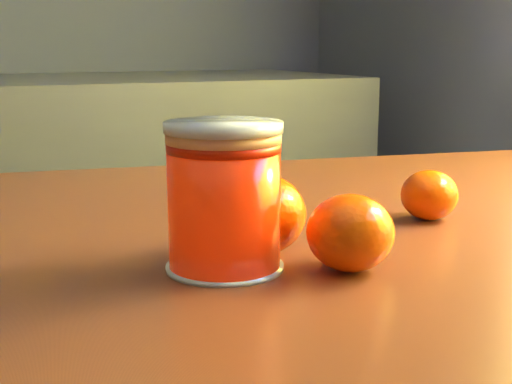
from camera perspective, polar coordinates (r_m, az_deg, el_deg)
name	(u,v)px	position (r m, az deg, el deg)	size (l,w,h in m)	color
table	(329,328)	(0.71, 5.83, -10.81)	(1.19, 0.92, 0.81)	brown
juice_glass	(224,198)	(0.54, -2.56, -0.45)	(0.09, 0.09, 0.11)	#FC2505
orange_front	(260,214)	(0.58, 0.34, -1.77)	(0.08, 0.08, 0.07)	#EA4C04
orange_back	(429,195)	(0.71, 13.70, -0.24)	(0.06, 0.06, 0.05)	#EA4C04
orange_extra	(350,233)	(0.54, 7.56, -3.25)	(0.07, 0.07, 0.06)	#EA4C04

